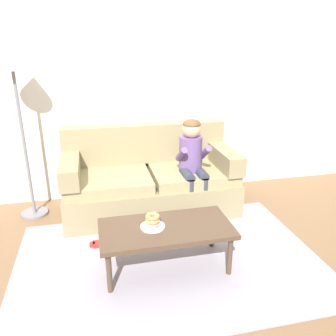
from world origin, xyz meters
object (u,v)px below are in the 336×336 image
(donut, at_px, (153,224))
(coffee_table, at_px, (166,231))
(toy_controller, at_px, (101,244))
(couch, at_px, (150,181))
(person_child, at_px, (192,158))
(floor_lamp, at_px, (14,78))

(donut, bearing_deg, coffee_table, -8.17)
(coffee_table, distance_m, toy_controller, 0.80)
(donut, bearing_deg, couch, 81.35)
(coffee_table, xyz_separation_m, toy_controller, (-0.55, 0.47, -0.35))
(couch, distance_m, person_child, 0.60)
(couch, relative_size, floor_lamp, 1.04)
(couch, bearing_deg, floor_lamp, 174.39)
(floor_lamp, bearing_deg, coffee_table, -45.67)
(donut, relative_size, toy_controller, 0.53)
(couch, bearing_deg, person_child, -24.77)
(couch, height_order, donut, couch)
(couch, relative_size, person_child, 1.78)
(coffee_table, relative_size, floor_lamp, 0.60)
(floor_lamp, bearing_deg, couch, -5.61)
(toy_controller, distance_m, floor_lamp, 1.89)
(floor_lamp, bearing_deg, toy_controller, -49.17)
(coffee_table, bearing_deg, person_child, 61.84)
(coffee_table, bearing_deg, toy_controller, 139.76)
(person_child, distance_m, donut, 1.17)
(person_child, xyz_separation_m, toy_controller, (-1.07, -0.50, -0.65))
(couch, xyz_separation_m, floor_lamp, (-1.35, 0.13, 1.20))
(toy_controller, bearing_deg, couch, 48.55)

